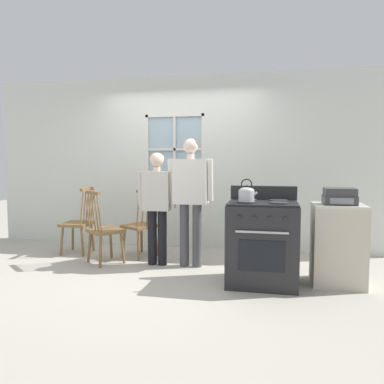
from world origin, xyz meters
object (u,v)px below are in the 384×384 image
at_px(chair_by_window, 78,224).
at_px(stove, 262,242).
at_px(potted_plant, 185,179).
at_px(stereo, 340,197).
at_px(chair_near_wall, 141,226).
at_px(chair_center_cluster, 104,231).
at_px(kettle, 247,194).
at_px(person_elderly_left, 157,199).
at_px(side_counter, 338,244).
at_px(person_teen_center, 191,190).

distance_m(chair_by_window, stove, 2.87).
bearing_deg(potted_plant, stove, -51.04).
bearing_deg(stereo, chair_near_wall, 163.68).
bearing_deg(chair_by_window, chair_center_cluster, 51.67).
xyz_separation_m(chair_near_wall, potted_plant, (0.51, 0.64, 0.65)).
height_order(chair_by_window, kettle, kettle).
relative_size(person_elderly_left, side_counter, 1.65).
bearing_deg(chair_center_cluster, person_elderly_left, -134.76).
relative_size(person_teen_center, side_counter, 1.85).
height_order(chair_by_window, person_elderly_left, person_elderly_left).
bearing_deg(chair_by_window, kettle, 65.82).
height_order(person_elderly_left, kettle, person_elderly_left).
xyz_separation_m(person_teen_center, side_counter, (1.75, -0.37, -0.56)).
bearing_deg(chair_near_wall, kettle, 86.14).
bearing_deg(side_counter, chair_by_window, 168.40).
distance_m(potted_plant, side_counter, 2.56).
height_order(person_elderly_left, potted_plant, person_elderly_left).
distance_m(person_teen_center, side_counter, 1.88).
bearing_deg(potted_plant, person_elderly_left, -98.09).
bearing_deg(chair_center_cluster, stove, -152.60).
bearing_deg(potted_plant, side_counter, -33.66).
bearing_deg(kettle, chair_by_window, 158.28).
xyz_separation_m(person_elderly_left, stove, (1.38, -0.51, -0.40)).
height_order(chair_by_window, chair_center_cluster, same).
height_order(chair_center_cluster, person_elderly_left, person_elderly_left).
xyz_separation_m(chair_center_cluster, stove, (2.10, -0.44, 0.03)).
xyz_separation_m(chair_by_window, potted_plant, (1.49, 0.64, 0.65)).
height_order(chair_by_window, stereo, stereo).
distance_m(chair_by_window, potted_plant, 1.75).
xyz_separation_m(chair_by_window, kettle, (2.55, -1.02, 0.58)).
height_order(chair_by_window, stove, stove).
distance_m(potted_plant, stereo, 2.49).
xyz_separation_m(stove, side_counter, (0.82, 0.16, -0.02)).
bearing_deg(person_elderly_left, kettle, -29.54).
bearing_deg(stereo, person_elderly_left, 170.28).
distance_m(chair_by_window, chair_near_wall, 0.98).
xyz_separation_m(stove, stereo, (0.82, 0.14, 0.51)).
bearing_deg(stereo, side_counter, 90.00).
bearing_deg(side_counter, person_teen_center, 168.10).
height_order(person_elderly_left, person_teen_center, person_teen_center).
distance_m(kettle, side_counter, 1.18).
height_order(person_elderly_left, stove, person_elderly_left).
bearing_deg(person_teen_center, chair_near_wall, 156.60).
xyz_separation_m(kettle, potted_plant, (-1.06, 1.66, 0.07)).
distance_m(chair_center_cluster, person_elderly_left, 0.85).
xyz_separation_m(chair_center_cluster, potted_plant, (0.87, 1.09, 0.65)).
xyz_separation_m(chair_near_wall, stereo, (2.57, -0.75, 0.54)).
bearing_deg(kettle, chair_center_cluster, 163.62).
bearing_deg(person_elderly_left, side_counter, -10.64).
xyz_separation_m(person_teen_center, potted_plant, (-0.31, 1.00, 0.09)).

